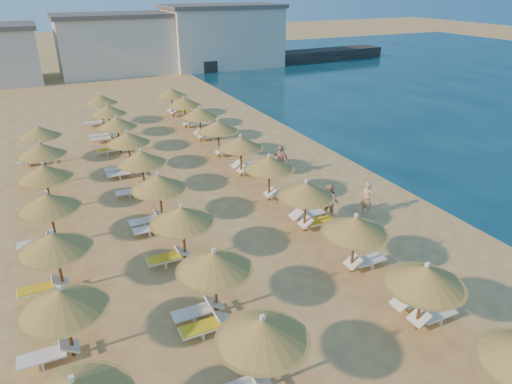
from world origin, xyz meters
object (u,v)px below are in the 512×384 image
beachgoer_c (280,160)px  beachgoer_a (367,199)px  beachgoer_b (330,202)px  parasol_row_east (269,164)px  jetty (294,57)px  parasol_row_west (159,183)px

beachgoer_c → beachgoer_a: bearing=-19.5°
beachgoer_b → beachgoer_a: bearing=42.4°
parasol_row_east → beachgoer_c: (2.24, 2.91, -1.17)m
jetty → parasol_row_east: bearing=-124.7°
beachgoer_c → beachgoer_b: same height
jetty → beachgoer_a: size_ratio=16.28×
jetty → parasol_row_east: parasol_row_east is taller
parasol_row_west → beachgoer_c: parasol_row_west is taller
parasol_row_east → parasol_row_west: size_ratio=1.00×
beachgoer_b → beachgoer_a: 2.00m
parasol_row_east → beachgoer_c: parasol_row_east is taller
beachgoer_a → parasol_row_west: bearing=-135.3°
parasol_row_west → beachgoer_c: (8.14, 2.91, -1.17)m
beachgoer_a → jetty: bearing=130.4°
parasol_row_east → parasol_row_west: (-5.90, 0.00, 0.00)m
beachgoer_a → beachgoer_c: bearing=167.8°
jetty → beachgoer_a: (-20.62, -43.55, 0.17)m
jetty → beachgoer_c: beachgoer_c is taller
jetty → beachgoer_b: bearing=-120.9°
jetty → parasol_row_west: (-30.17, -39.87, 1.39)m
parasol_row_east → jetty: bearing=58.7°
jetty → beachgoer_b: (-22.58, -43.15, 0.21)m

